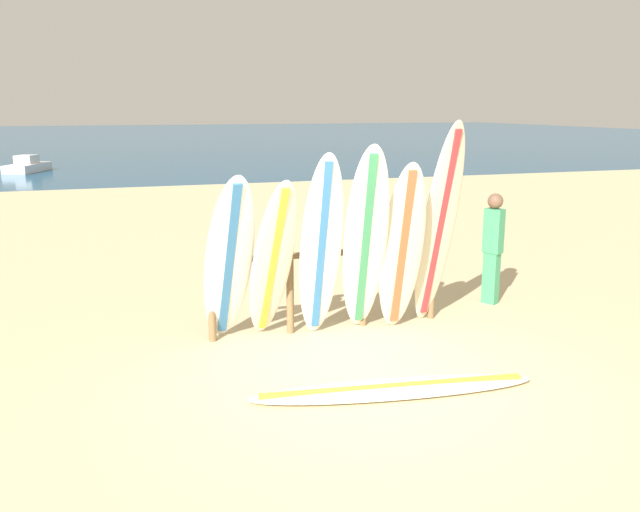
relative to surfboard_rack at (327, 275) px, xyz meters
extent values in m
plane|color=#D3BC8C|center=(-0.16, -1.87, -0.70)|extent=(120.00, 120.00, 0.00)
cube|color=navy|center=(-0.16, 56.13, -0.69)|extent=(120.00, 80.00, 0.01)
cylinder|color=olive|center=(-1.43, 0.00, -0.14)|extent=(0.09, 0.09, 1.12)
cylinder|color=olive|center=(-0.48, 0.00, -0.14)|extent=(0.09, 0.09, 1.12)
cylinder|color=olive|center=(0.48, 0.00, -0.14)|extent=(0.09, 0.09, 1.12)
cylinder|color=olive|center=(1.43, 0.00, -0.14)|extent=(0.09, 0.09, 1.12)
cylinder|color=olive|center=(0.00, 0.00, 0.27)|extent=(2.96, 0.08, 0.08)
ellipsoid|color=white|center=(-1.27, -0.31, 0.33)|extent=(0.64, 1.06, 2.05)
cube|color=#3372B2|center=(-1.27, -0.31, 0.33)|extent=(0.18, 0.96, 1.89)
ellipsoid|color=silver|center=(-0.77, -0.33, 0.29)|extent=(0.58, 1.05, 1.98)
cube|color=gold|center=(-0.77, -0.33, 0.29)|extent=(0.19, 0.94, 1.83)
ellipsoid|color=white|center=(-0.21, -0.39, 0.43)|extent=(0.53, 0.78, 2.25)
cube|color=#3372B2|center=(-0.21, -0.39, 0.43)|extent=(0.13, 0.72, 2.08)
ellipsoid|color=silver|center=(0.32, -0.44, 0.47)|extent=(0.71, 1.08, 2.34)
cube|color=#388C59|center=(0.32, -0.44, 0.47)|extent=(0.28, 0.93, 2.16)
ellipsoid|color=beige|center=(0.79, -0.43, 0.36)|extent=(0.59, 0.71, 2.12)
cube|color=#CC5933|center=(0.79, -0.43, 0.36)|extent=(0.16, 0.63, 1.96)
ellipsoid|color=beige|center=(1.34, -0.29, 0.59)|extent=(0.59, 0.74, 2.58)
cube|color=#B73338|center=(1.34, -0.29, 0.59)|extent=(0.19, 0.64, 2.37)
ellipsoid|color=silver|center=(0.02, -1.98, -0.66)|extent=(2.90, 0.86, 0.07)
cube|color=gold|center=(0.02, -1.98, -0.66)|extent=(2.62, 0.42, 0.08)
cube|color=#3F9966|center=(2.54, 0.35, -0.33)|extent=(0.22, 0.24, 0.73)
cube|color=#3F9966|center=(2.54, 0.35, 0.34)|extent=(0.26, 0.29, 0.62)
sphere|color=brown|center=(2.54, 0.35, 0.75)|extent=(0.21, 0.21, 0.21)
cube|color=silver|center=(-5.70, 23.02, -0.52)|extent=(1.82, 2.62, 0.35)
cube|color=silver|center=(-5.70, 23.02, -0.16)|extent=(0.98, 1.07, 0.36)
camera|label=1|loc=(-2.49, -7.47, 2.02)|focal=37.16mm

